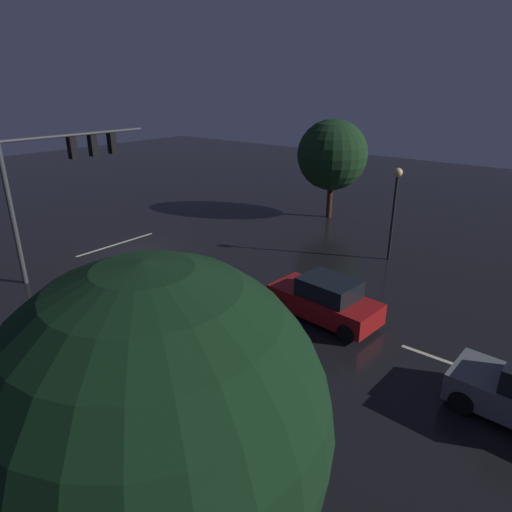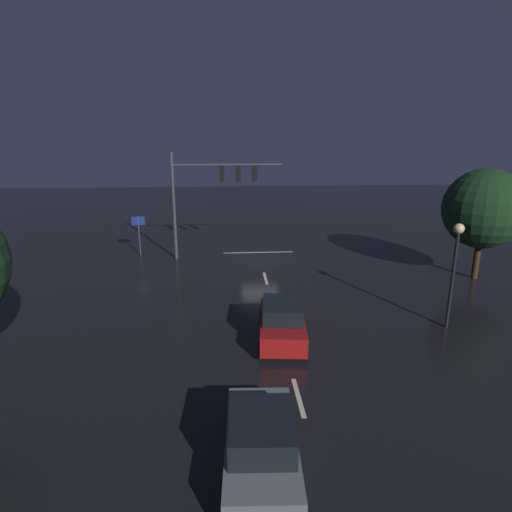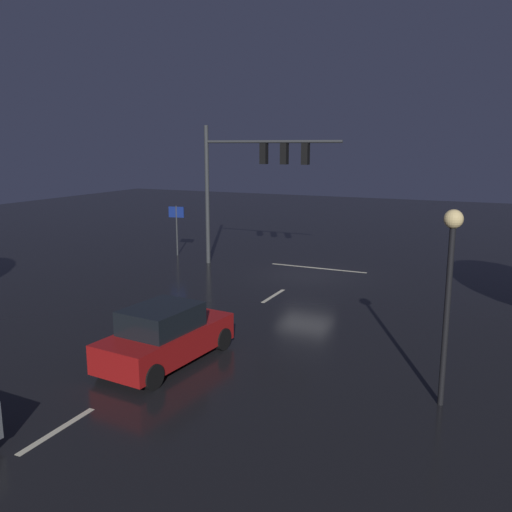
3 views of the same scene
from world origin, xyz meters
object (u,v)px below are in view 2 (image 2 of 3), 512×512
object	(u,v)px
route_sign	(139,227)
tree_left_near	(484,209)
car_approaching	(282,321)
street_lamp_left_kerb	(455,255)
car_distant	(261,445)
traffic_signal_assembly	(212,185)

from	to	relation	value
route_sign	tree_left_near	size ratio (longest dim) A/B	0.44
car_approaching	route_sign	bearing A→B (deg)	-58.20
tree_left_near	street_lamp_left_kerb	bearing A→B (deg)	52.45
car_approaching	car_distant	xyz separation A→B (m)	(1.47, 7.35, 0.00)
car_approaching	car_distant	bearing A→B (deg)	78.69
street_lamp_left_kerb	tree_left_near	xyz separation A→B (m)	(-4.90, -6.38, 0.82)
car_approaching	tree_left_near	xyz separation A→B (m)	(-12.37, -6.98, 3.36)
street_lamp_left_kerb	tree_left_near	size ratio (longest dim) A/B	0.73
traffic_signal_assembly	route_sign	world-z (taller)	traffic_signal_assembly
car_distant	tree_left_near	distance (m)	20.20
car_distant	street_lamp_left_kerb	world-z (taller)	street_lamp_left_kerb
car_distant	route_sign	xyz separation A→B (m)	(6.80, -20.69, 1.22)
street_lamp_left_kerb	route_sign	xyz separation A→B (m)	(15.74, -12.74, -1.31)
tree_left_near	car_distant	bearing A→B (deg)	46.01
traffic_signal_assembly	car_approaching	bearing A→B (deg)	104.28
traffic_signal_assembly	street_lamp_left_kerb	bearing A→B (deg)	132.11
car_approaching	car_distant	distance (m)	7.50
traffic_signal_assembly	tree_left_near	world-z (taller)	traffic_signal_assembly
car_distant	street_lamp_left_kerb	xyz separation A→B (m)	(-8.93, -7.95, 2.53)
car_distant	route_sign	bearing A→B (deg)	-71.80
car_distant	tree_left_near	bearing A→B (deg)	-133.99
car_approaching	route_sign	distance (m)	15.75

